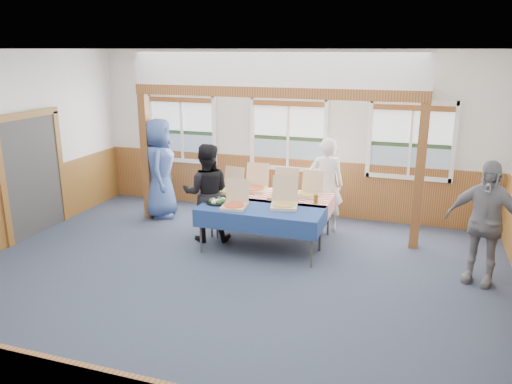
% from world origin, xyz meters
% --- Properties ---
extents(floor, '(8.00, 8.00, 0.00)m').
position_xyz_m(floor, '(0.00, 0.00, 0.00)').
color(floor, '#262C3D').
rests_on(floor, ground).
extents(ceiling, '(8.00, 8.00, 0.00)m').
position_xyz_m(ceiling, '(0.00, 0.00, 3.20)').
color(ceiling, white).
rests_on(ceiling, wall_back).
extents(wall_back, '(8.00, 0.00, 8.00)m').
position_xyz_m(wall_back, '(0.00, 3.50, 1.60)').
color(wall_back, silver).
rests_on(wall_back, floor).
extents(wall_front, '(8.00, 0.00, 8.00)m').
position_xyz_m(wall_front, '(0.00, -3.50, 1.60)').
color(wall_front, silver).
rests_on(wall_front, floor).
extents(wainscot_back, '(7.98, 0.05, 1.10)m').
position_xyz_m(wainscot_back, '(0.00, 3.48, 0.55)').
color(wainscot_back, brown).
rests_on(wainscot_back, floor).
extents(cased_opening, '(0.06, 1.30, 2.10)m').
position_xyz_m(cased_opening, '(-3.96, 0.90, 1.05)').
color(cased_opening, '#363636').
rests_on(cased_opening, wall_left).
extents(window_left, '(1.56, 0.10, 1.46)m').
position_xyz_m(window_left, '(-2.30, 3.46, 1.68)').
color(window_left, white).
rests_on(window_left, wall_back).
extents(window_mid, '(1.56, 0.10, 1.46)m').
position_xyz_m(window_mid, '(0.00, 3.46, 1.68)').
color(window_mid, white).
rests_on(window_mid, wall_back).
extents(window_right, '(1.56, 0.10, 1.46)m').
position_xyz_m(window_right, '(2.30, 3.46, 1.68)').
color(window_right, white).
rests_on(window_right, wall_back).
extents(post_left, '(0.15, 0.15, 2.40)m').
position_xyz_m(post_left, '(-2.50, 2.30, 1.20)').
color(post_left, brown).
rests_on(post_left, floor).
extents(post_right, '(0.15, 0.15, 2.40)m').
position_xyz_m(post_right, '(2.50, 2.30, 1.20)').
color(post_right, brown).
rests_on(post_right, floor).
extents(cross_beam, '(5.15, 0.18, 0.18)m').
position_xyz_m(cross_beam, '(0.00, 2.30, 2.49)').
color(cross_beam, brown).
rests_on(cross_beam, post_left).
extents(table_left, '(2.17, 1.48, 0.76)m').
position_xyz_m(table_left, '(0.14, 1.30, 0.70)').
color(table_left, '#363636').
rests_on(table_left, floor).
extents(table_right, '(2.22, 1.23, 0.76)m').
position_xyz_m(table_right, '(0.07, 2.03, 0.71)').
color(table_right, '#363636').
rests_on(table_right, floor).
extents(pizza_box_a, '(0.42, 0.50, 0.42)m').
position_xyz_m(pizza_box_a, '(-0.27, 1.19, 0.82)').
color(pizza_box_a, tan).
rests_on(pizza_box_a, table_left).
extents(pizza_box_b, '(0.51, 0.59, 0.46)m').
position_xyz_m(pizza_box_b, '(0.48, 1.46, 0.83)').
color(pizza_box_b, tan).
rests_on(pizza_box_b, table_left).
extents(pizza_box_c, '(0.47, 0.54, 0.42)m').
position_xyz_m(pizza_box_c, '(-0.67, 1.94, 0.82)').
color(pizza_box_c, tan).
rests_on(pizza_box_c, table_right).
extents(pizza_box_d, '(0.45, 0.53, 0.45)m').
position_xyz_m(pizza_box_d, '(-0.28, 2.23, 0.83)').
color(pizza_box_d, tan).
rests_on(pizza_box_d, table_right).
extents(pizza_box_e, '(0.43, 0.52, 0.46)m').
position_xyz_m(pizza_box_e, '(0.32, 1.96, 0.83)').
color(pizza_box_e, tan).
rests_on(pizza_box_e, table_right).
extents(pizza_box_f, '(0.41, 0.49, 0.41)m').
position_xyz_m(pizza_box_f, '(0.73, 2.18, 0.82)').
color(pizza_box_f, tan).
rests_on(pizza_box_f, table_right).
extents(veggie_tray, '(0.37, 0.37, 0.09)m').
position_xyz_m(veggie_tray, '(-0.61, 1.30, 0.79)').
color(veggie_tray, black).
rests_on(veggie_tray, table_left).
extents(drink_glass, '(0.07, 0.07, 0.15)m').
position_xyz_m(drink_glass, '(0.92, 1.78, 0.83)').
color(drink_glass, brown).
rests_on(drink_glass, table_right).
extents(woman_white, '(0.71, 0.56, 1.72)m').
position_xyz_m(woman_white, '(0.93, 2.61, 0.86)').
color(woman_white, white).
rests_on(woman_white, floor).
extents(woman_black, '(0.99, 0.88, 1.69)m').
position_xyz_m(woman_black, '(-0.91, 1.53, 0.84)').
color(woman_black, black).
rests_on(woman_black, floor).
extents(man_blue, '(0.91, 1.10, 1.94)m').
position_xyz_m(man_blue, '(-2.29, 2.41, 0.97)').
color(man_blue, '#374F89').
rests_on(man_blue, floor).
extents(person_grey, '(1.12, 0.74, 1.78)m').
position_xyz_m(person_grey, '(3.40, 1.24, 0.89)').
color(person_grey, gray).
rests_on(person_grey, floor).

